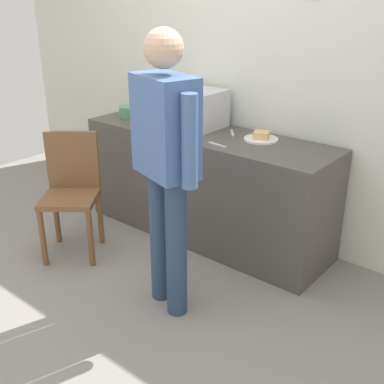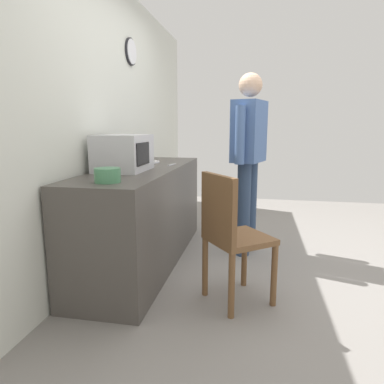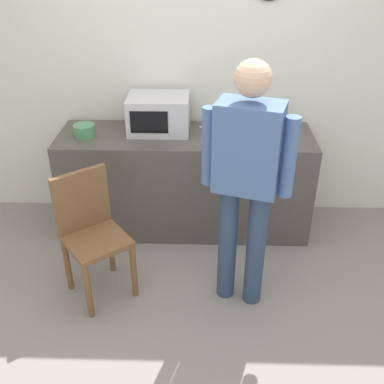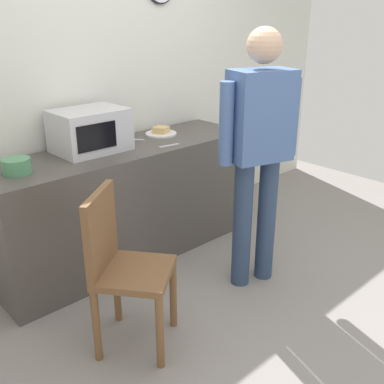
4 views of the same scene
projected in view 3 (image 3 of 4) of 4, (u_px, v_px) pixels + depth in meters
name	position (u px, v px, depth m)	size (l,w,h in m)	color
ground_plane	(191.00, 324.00, 3.13)	(6.00, 6.00, 0.00)	gray
back_wall	(197.00, 72.00, 3.85)	(5.40, 0.13, 2.60)	silver
kitchen_counter	(186.00, 182.00, 3.96)	(2.11, 0.62, 0.89)	#4C4742
microwave	(159.00, 114.00, 3.74)	(0.50, 0.39, 0.30)	silver
sandwich_plate	(238.00, 129.00, 3.80)	(0.26, 0.26, 0.07)	white
salad_bowl	(84.00, 130.00, 3.70)	(0.17, 0.17, 0.10)	#4C8E60
fork_utensil	(206.00, 130.00, 3.82)	(0.17, 0.02, 0.01)	silver
spoon_utensil	(218.00, 145.00, 3.55)	(0.17, 0.02, 0.01)	silver
person_standing	(246.00, 174.00, 2.85)	(0.57, 0.35, 1.74)	navy
wooden_chair	(91.00, 229.00, 3.20)	(0.56, 0.56, 0.94)	brown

